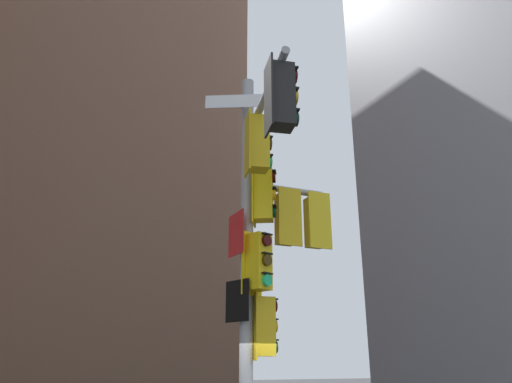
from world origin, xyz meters
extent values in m
cube|color=brown|center=(-0.51, 25.02, 14.01)|extent=(16.43, 16.43, 28.01)
cylinder|color=#9EA0A3|center=(0.00, 0.00, 3.86)|extent=(0.24, 0.24, 7.71)
cylinder|color=#9EA0A3|center=(-0.37, -1.43, 6.41)|extent=(0.86, 2.90, 0.13)
cylinder|color=#9EA0A3|center=(0.81, -0.05, 5.43)|extent=(1.62, 0.24, 0.13)
cube|color=gold|center=(-0.44, -0.96, 5.81)|extent=(0.15, 0.47, 1.14)
cube|color=gold|center=(-0.26, -1.00, 5.81)|extent=(0.41, 0.41, 1.00)
cylinder|color=#360605|center=(-0.06, -1.05, 6.16)|extent=(0.11, 0.21, 0.20)
cube|color=black|center=(-0.06, -1.05, 6.28)|extent=(0.12, 0.23, 0.02)
cylinder|color=#3C2C06|center=(-0.06, -1.05, 5.81)|extent=(0.11, 0.21, 0.20)
cube|color=black|center=(-0.06, -1.05, 5.93)|extent=(0.12, 0.23, 0.02)
cylinder|color=#19C672|center=(-0.06, -1.05, 5.46)|extent=(0.11, 0.21, 0.20)
cube|color=black|center=(-0.06, -1.05, 5.58)|extent=(0.12, 0.23, 0.02)
cube|color=black|center=(-0.84, -2.53, 5.81)|extent=(0.15, 0.47, 1.14)
cube|color=black|center=(-0.66, -2.58, 5.81)|extent=(0.41, 0.41, 1.00)
cylinder|color=#360605|center=(-0.46, -2.63, 6.16)|extent=(0.11, 0.21, 0.20)
cube|color=black|center=(-0.46, -2.63, 6.28)|extent=(0.12, 0.23, 0.02)
cylinder|color=yellow|center=(-0.46, -2.63, 5.81)|extent=(0.11, 0.21, 0.20)
cube|color=black|center=(-0.46, -2.63, 5.93)|extent=(0.12, 0.23, 0.02)
cylinder|color=#06311C|center=(-0.46, -2.63, 5.46)|extent=(0.11, 0.21, 0.20)
cube|color=black|center=(-0.46, -2.63, 5.58)|extent=(0.12, 0.23, 0.02)
cube|color=gold|center=(0.80, -0.24, 4.83)|extent=(0.48, 0.06, 1.14)
cube|color=gold|center=(0.81, -0.05, 4.83)|extent=(0.36, 0.36, 1.00)
cylinder|color=#360605|center=(0.82, 0.15, 5.18)|extent=(0.20, 0.07, 0.20)
cube|color=black|center=(0.82, 0.15, 5.30)|extent=(0.22, 0.09, 0.02)
cylinder|color=yellow|center=(0.82, 0.15, 4.83)|extent=(0.20, 0.07, 0.20)
cube|color=black|center=(0.82, 0.15, 4.95)|extent=(0.22, 0.09, 0.02)
cylinder|color=#06311C|center=(0.82, 0.15, 4.48)|extent=(0.20, 0.07, 0.20)
cube|color=black|center=(0.82, 0.15, 4.60)|extent=(0.22, 0.09, 0.02)
cube|color=yellow|center=(1.44, -0.29, 4.83)|extent=(0.48, 0.06, 1.14)
cube|color=yellow|center=(1.45, -0.10, 4.83)|extent=(0.36, 0.36, 1.00)
cylinder|color=red|center=(1.47, 0.10, 5.18)|extent=(0.20, 0.07, 0.20)
cube|color=black|center=(1.47, 0.11, 5.30)|extent=(0.22, 0.09, 0.02)
cylinder|color=#3C2C06|center=(1.47, 0.10, 4.83)|extent=(0.20, 0.07, 0.20)
cube|color=black|center=(1.47, 0.11, 4.95)|extent=(0.22, 0.09, 0.02)
cylinder|color=#06311C|center=(1.47, 0.10, 4.48)|extent=(0.20, 0.07, 0.20)
cube|color=black|center=(1.47, 0.11, 4.60)|extent=(0.22, 0.09, 0.02)
cube|color=yellow|center=(0.11, -0.07, 5.19)|extent=(0.28, 0.42, 1.14)
cube|color=yellow|center=(0.27, -0.17, 5.19)|extent=(0.47, 0.47, 1.00)
cylinder|color=#360605|center=(0.44, -0.28, 5.54)|extent=(0.16, 0.20, 0.20)
cube|color=black|center=(0.44, -0.28, 5.66)|extent=(0.18, 0.22, 0.02)
cylinder|color=yellow|center=(0.44, -0.28, 5.19)|extent=(0.16, 0.20, 0.20)
cube|color=black|center=(0.44, -0.28, 5.31)|extent=(0.18, 0.22, 0.02)
cylinder|color=#06311C|center=(0.44, -0.28, 4.84)|extent=(0.16, 0.20, 0.20)
cube|color=black|center=(0.44, -0.28, 4.96)|extent=(0.18, 0.22, 0.02)
cube|color=gold|center=(0.13, -0.02, 2.79)|extent=(0.12, 0.48, 1.14)
cube|color=gold|center=(0.31, -0.06, 2.79)|extent=(0.40, 0.40, 1.00)
cylinder|color=#360605|center=(0.51, -0.09, 3.14)|extent=(0.10, 0.21, 0.20)
cube|color=black|center=(0.52, -0.09, 3.26)|extent=(0.11, 0.23, 0.02)
cylinder|color=yellow|center=(0.51, -0.09, 2.79)|extent=(0.10, 0.21, 0.20)
cube|color=black|center=(0.52, -0.09, 2.91)|extent=(0.11, 0.23, 0.02)
cylinder|color=#06311C|center=(0.51, -0.09, 2.44)|extent=(0.10, 0.21, 0.20)
cube|color=black|center=(0.52, -0.09, 2.56)|extent=(0.11, 0.23, 0.02)
cube|color=yellow|center=(0.04, -0.12, 3.88)|extent=(0.47, 0.18, 1.14)
cube|color=yellow|center=(0.10, -0.30, 3.88)|extent=(0.43, 0.43, 1.00)
cylinder|color=#360605|center=(0.16, -0.49, 4.23)|extent=(0.21, 0.12, 0.20)
cube|color=black|center=(0.16, -0.50, 4.35)|extent=(0.23, 0.14, 0.02)
cylinder|color=#3C2C06|center=(0.16, -0.49, 3.88)|extent=(0.21, 0.12, 0.20)
cube|color=black|center=(0.16, -0.50, 4.00)|extent=(0.23, 0.14, 0.02)
cylinder|color=#19C672|center=(0.16, -0.49, 3.53)|extent=(0.21, 0.12, 0.20)
cube|color=black|center=(0.16, -0.50, 3.65)|extent=(0.23, 0.14, 0.02)
cube|color=white|center=(-0.17, -0.30, 7.06)|extent=(1.42, 0.81, 0.28)
cube|color=#19479E|center=(-0.17, -0.30, 7.06)|extent=(1.39, 0.79, 0.24)
cube|color=red|center=(-0.22, 0.00, 4.43)|extent=(0.03, 0.64, 0.80)
cube|color=white|center=(-0.22, 0.00, 4.43)|extent=(0.02, 0.60, 0.76)
cube|color=black|center=(-0.21, -0.07, 3.21)|extent=(0.20, 0.58, 0.72)
cube|color=white|center=(-0.21, -0.07, 3.21)|extent=(0.18, 0.54, 0.68)
camera|label=1|loc=(-3.69, -7.97, 2.17)|focal=34.18mm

